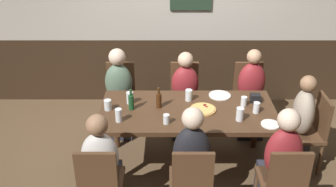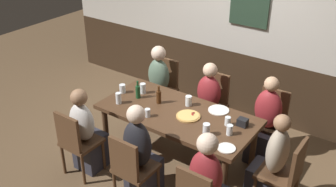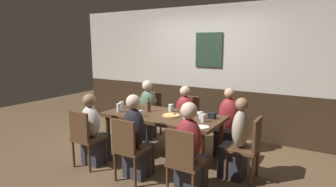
% 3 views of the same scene
% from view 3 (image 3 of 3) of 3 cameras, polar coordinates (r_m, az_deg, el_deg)
% --- Properties ---
extents(ground_plane, '(12.00, 12.00, 0.00)m').
position_cam_3_polar(ground_plane, '(4.57, -1.01, -13.42)').
color(ground_plane, brown).
extents(wall_back, '(6.40, 0.13, 2.60)m').
position_cam_3_polar(wall_back, '(5.68, 7.81, 4.78)').
color(wall_back, '#332316').
rests_on(wall_back, ground_plane).
extents(dining_table, '(1.88, 0.90, 0.74)m').
position_cam_3_polar(dining_table, '(4.35, -1.04, -5.39)').
color(dining_table, '#472D1C').
rests_on(dining_table, ground_plane).
extents(chair_mid_far, '(0.40, 0.40, 0.88)m').
position_cam_3_polar(chair_mid_far, '(5.12, 4.11, -4.94)').
color(chair_mid_far, '#513521').
rests_on(chair_mid_far, ground_plane).
extents(chair_mid_near, '(0.40, 0.40, 0.88)m').
position_cam_3_polar(chair_mid_near, '(3.73, -8.20, -10.90)').
color(chair_mid_near, '#513521').
rests_on(chair_mid_near, ground_plane).
extents(chair_left_far, '(0.40, 0.40, 0.88)m').
position_cam_3_polar(chair_left_far, '(5.53, -3.58, -3.78)').
color(chair_left_far, '#513521').
rests_on(chair_left_far, ground_plane).
extents(chair_right_far, '(0.40, 0.40, 0.88)m').
position_cam_3_polar(chair_right_far, '(4.82, 12.98, -6.15)').
color(chair_right_far, '#513521').
rests_on(chair_right_far, ground_plane).
extents(chair_right_near, '(0.40, 0.40, 0.88)m').
position_cam_3_polar(chair_right_near, '(3.31, 3.35, -13.67)').
color(chair_right_near, '#513521').
rests_on(chair_right_near, ground_plane).
extents(chair_head_east, '(0.40, 0.40, 0.88)m').
position_cam_3_polar(chair_head_east, '(3.89, 16.47, -10.32)').
color(chair_head_east, '#513521').
rests_on(chair_head_east, ground_plane).
extents(chair_left_near, '(0.40, 0.40, 0.88)m').
position_cam_3_polar(chair_left_near, '(4.28, -16.96, -8.47)').
color(chair_left_near, '#513521').
rests_on(chair_left_near, ground_plane).
extents(person_mid_far, '(0.34, 0.37, 1.10)m').
position_cam_3_polar(person_mid_far, '(4.99, 3.25, -5.75)').
color(person_mid_far, '#2D2D38').
rests_on(person_mid_far, ground_plane).
extents(person_mid_near, '(0.34, 0.37, 1.18)m').
position_cam_3_polar(person_mid_near, '(3.85, -6.67, -10.14)').
color(person_mid_near, '#2D2D38').
rests_on(person_mid_near, ground_plane).
extents(person_left_far, '(0.34, 0.37, 1.15)m').
position_cam_3_polar(person_left_far, '(5.40, -4.56, -4.23)').
color(person_left_far, '#2D2D38').
rests_on(person_left_far, ground_plane).
extents(person_right_far, '(0.34, 0.37, 1.14)m').
position_cam_3_polar(person_right_far, '(4.68, 12.35, -6.90)').
color(person_right_far, '#2D2D38').
rests_on(person_right_far, ground_plane).
extents(person_right_near, '(0.34, 0.37, 1.17)m').
position_cam_3_polar(person_right_near, '(3.44, 4.62, -12.71)').
color(person_right_near, '#2D2D38').
rests_on(person_right_near, ground_plane).
extents(person_head_east, '(0.37, 0.34, 1.14)m').
position_cam_3_polar(person_head_east, '(3.94, 14.12, -10.30)').
color(person_head_east, '#2D2D38').
rests_on(person_head_east, ground_plane).
extents(person_left_near, '(0.34, 0.37, 1.11)m').
position_cam_3_polar(person_left_near, '(4.39, -15.35, -8.28)').
color(person_left_near, '#2D2D38').
rests_on(person_left_near, ground_plane).
extents(pizza, '(0.28, 0.28, 0.03)m').
position_cam_3_polar(pizza, '(4.24, 0.71, -4.59)').
color(pizza, tan).
rests_on(pizza, dining_table).
extents(pint_glass_amber, '(0.07, 0.07, 0.12)m').
position_cam_3_polar(pint_glass_amber, '(3.94, 7.37, -5.20)').
color(pint_glass_amber, silver).
rests_on(pint_glass_amber, dining_table).
extents(pint_glass_stout, '(0.08, 0.08, 0.14)m').
position_cam_3_polar(pint_glass_stout, '(3.89, 3.76, -5.22)').
color(pint_glass_stout, silver).
rests_on(pint_glass_stout, dining_table).
extents(beer_glass_half, '(0.07, 0.07, 0.10)m').
position_cam_3_polar(beer_glass_half, '(4.12, 6.92, -4.62)').
color(beer_glass_half, silver).
rests_on(beer_glass_half, dining_table).
extents(highball_clear, '(0.08, 0.08, 0.13)m').
position_cam_3_polar(highball_clear, '(4.48, 0.60, -3.18)').
color(highball_clear, silver).
rests_on(highball_clear, dining_table).
extents(tumbler_short, '(0.08, 0.08, 0.11)m').
position_cam_3_polar(tumbler_short, '(4.82, -9.69, -2.46)').
color(tumbler_short, silver).
rests_on(tumbler_short, dining_table).
extents(beer_glass_tall, '(0.07, 0.07, 0.14)m').
position_cam_3_polar(beer_glass_tall, '(4.78, -6.58, -2.30)').
color(beer_glass_tall, silver).
rests_on(beer_glass_tall, dining_table).
extents(pint_glass_pale, '(0.07, 0.07, 0.14)m').
position_cam_3_polar(pint_glass_pale, '(4.54, -10.29, -3.05)').
color(pint_glass_pale, silver).
rests_on(pint_glass_pale, dining_table).
extents(tumbler_water, '(0.06, 0.06, 0.10)m').
position_cam_3_polar(tumbler_water, '(4.22, -5.70, -4.25)').
color(tumbler_water, silver).
rests_on(tumbler_water, dining_table).
extents(beer_bottle_green, '(0.06, 0.06, 0.24)m').
position_cam_3_polar(beer_bottle_green, '(4.65, -7.32, -2.31)').
color(beer_bottle_green, '#194723').
rests_on(beer_bottle_green, dining_table).
extents(beer_bottle_brown, '(0.06, 0.06, 0.23)m').
position_cam_3_polar(beer_bottle_brown, '(4.52, -4.05, -2.64)').
color(beer_bottle_brown, '#42230F').
rests_on(beer_bottle_brown, dining_table).
extents(plate_white_large, '(0.25, 0.25, 0.01)m').
position_cam_3_polar(plate_white_large, '(4.42, 5.32, -4.07)').
color(plate_white_large, white).
rests_on(plate_white_large, dining_table).
extents(plate_white_small, '(0.19, 0.19, 0.01)m').
position_cam_3_polar(plate_white_small, '(3.70, 7.19, -6.97)').
color(plate_white_small, white).
rests_on(plate_white_small, dining_table).
extents(condiment_caddy, '(0.11, 0.09, 0.09)m').
position_cam_3_polar(condiment_caddy, '(4.14, 9.19, -4.58)').
color(condiment_caddy, black).
rests_on(condiment_caddy, dining_table).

